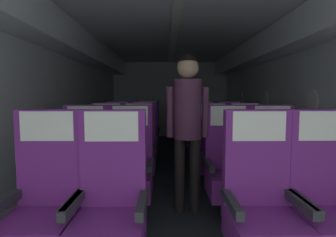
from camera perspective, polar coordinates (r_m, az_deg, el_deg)
name	(u,v)px	position (r m, az deg, el deg)	size (l,w,h in m)	color
ground	(175,174)	(4.26, 1.40, -11.74)	(3.61, 8.25, 0.02)	#23282D
fuselage_shell	(174,69)	(4.37, 1.33, 10.37)	(3.49, 7.90, 2.24)	silver
seat_a_left_window	(44,209)	(2.03, -24.74, -16.95)	(0.48, 0.49, 1.11)	#38383D
seat_a_left_aisle	(110,210)	(1.89, -12.12, -18.36)	(0.48, 0.49, 1.11)	#38383D
seat_a_right_aisle	(329,208)	(2.16, 30.93, -15.94)	(0.48, 0.49, 1.11)	#38383D
seat_a_right_window	(262,209)	(1.96, 19.16, -17.59)	(0.48, 0.49, 1.11)	#38383D
seat_b_left_window	(84,170)	(2.86, -17.31, -10.38)	(0.48, 0.49, 1.11)	#38383D
seat_b_left_aisle	(130,170)	(2.77, -8.09, -10.67)	(0.48, 0.49, 1.11)	#38383D
seat_b_right_aisle	(274,170)	(2.94, 21.51, -10.08)	(0.48, 0.49, 1.11)	#38383D
seat_b_right_window	(229,170)	(2.82, 12.78, -10.49)	(0.48, 0.49, 1.11)	#38383D
seat_c_left_window	(106,151)	(3.72, -12.96, -6.75)	(0.48, 0.49, 1.11)	#38383D
seat_c_left_aisle	(139,151)	(3.65, -6.23, -6.86)	(0.48, 0.49, 1.11)	#38383D
seat_c_right_aisle	(246,151)	(3.80, 16.08, -6.58)	(0.48, 0.49, 1.11)	#38383D
seat_c_right_window	(213,151)	(3.69, 9.43, -6.76)	(0.48, 0.49, 1.11)	#38383D
seat_d_left_window	(117,140)	(4.63, -10.66, -4.43)	(0.48, 0.49, 1.11)	#38383D
seat_d_left_aisle	(144,140)	(4.56, -5.08, -4.50)	(0.48, 0.49, 1.11)	#38383D
seat_d_right_aisle	(230,140)	(4.68, 13.00, -4.37)	(0.48, 0.49, 1.11)	#38383D
seat_d_right_window	(203,140)	(4.61, 7.40, -4.42)	(0.48, 0.49, 1.11)	#38383D
seat_e_left_window	(126,132)	(5.51, -8.85, -2.92)	(0.48, 0.49, 1.11)	#38383D
seat_e_left_aisle	(148,132)	(5.47, -4.29, -2.93)	(0.48, 0.49, 1.11)	#38383D
seat_e_right_aisle	(218,132)	(5.57, 10.60, -2.85)	(0.48, 0.49, 1.11)	#38383D
seat_e_right_window	(197,132)	(5.49, 6.06, -2.91)	(0.48, 0.49, 1.11)	#38383D
flight_attendant	(188,116)	(2.76, 4.17, 0.62)	(0.43, 0.28, 1.62)	black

